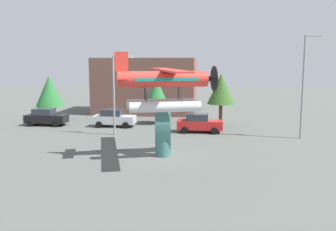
{
  "coord_description": "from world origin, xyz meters",
  "views": [
    {
      "loc": [
        3.43,
        -25.58,
        6.71
      ],
      "look_at": [
        0.0,
        3.0,
        2.44
      ],
      "focal_mm": 40.21,
      "sensor_mm": 36.0,
      "label": 1
    }
  ],
  "objects": [
    {
      "name": "ground_plane",
      "position": [
        0.0,
        0.0,
        0.0
      ],
      "size": [
        140.0,
        140.0,
        0.0
      ],
      "primitive_type": "plane",
      "color": "#515651"
    },
    {
      "name": "display_pedestal",
      "position": [
        0.0,
        0.0,
        1.62
      ],
      "size": [
        1.1,
        1.1,
        3.25
      ],
      "primitive_type": "cylinder",
      "color": "#386B66",
      "rests_on": "ground"
    },
    {
      "name": "floatplane_monument",
      "position": [
        0.12,
        0.04,
        4.92
      ],
      "size": [
        7.19,
        10.27,
        4.0
      ],
      "rotation": [
        0.0,
        0.0,
        0.3
      ],
      "color": "silver",
      "rests_on": "display_pedestal"
    },
    {
      "name": "car_near_black",
      "position": [
        -13.63,
        10.92,
        0.88
      ],
      "size": [
        4.2,
        2.02,
        1.76
      ],
      "color": "black",
      "rests_on": "ground"
    },
    {
      "name": "car_mid_silver",
      "position": [
        -6.49,
        11.04,
        0.88
      ],
      "size": [
        4.2,
        2.02,
        1.76
      ],
      "color": "silver",
      "rests_on": "ground"
    },
    {
      "name": "car_far_red",
      "position": [
        2.21,
        9.07,
        0.88
      ],
      "size": [
        4.2,
        2.02,
        1.76
      ],
      "color": "red",
      "rests_on": "ground"
    },
    {
      "name": "streetlight_primary",
      "position": [
        -5.14,
        7.04,
        4.18
      ],
      "size": [
        1.84,
        0.28,
        7.11
      ],
      "color": "gray",
      "rests_on": "ground"
    },
    {
      "name": "streetlight_secondary",
      "position": [
        11.17,
        7.37,
        5.04
      ],
      "size": [
        1.84,
        0.28,
        8.79
      ],
      "color": "gray",
      "rests_on": "ground"
    },
    {
      "name": "storefront_building",
      "position": [
        -5.05,
        22.0,
        3.47
      ],
      "size": [
        12.55,
        7.85,
        6.94
      ],
      "primitive_type": "cube",
      "color": "brown",
      "rests_on": "ground"
    },
    {
      "name": "tree_west",
      "position": [
        -14.33,
        13.58,
        3.33
      ],
      "size": [
        3.01,
        3.01,
        5.02
      ],
      "color": "brown",
      "rests_on": "ground"
    },
    {
      "name": "tree_east",
      "position": [
        -2.46,
        13.4,
        3.21
      ],
      "size": [
        2.8,
        2.8,
        4.78
      ],
      "color": "brown",
      "rests_on": "ground"
    },
    {
      "name": "tree_center_back",
      "position": [
        4.23,
        12.3,
        3.81
      ],
      "size": [
        2.74,
        2.74,
        5.36
      ],
      "color": "brown",
      "rests_on": "ground"
    }
  ]
}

